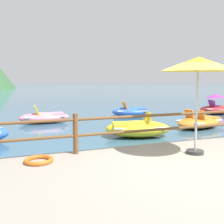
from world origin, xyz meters
TOP-DOWN VIEW (x-y plane):
  - ground_plane at (0.00, 40.00)m, footprint 200.00×200.00m
  - dock_railing at (-0.00, 1.55)m, footprint 23.92×0.12m
  - beach_umbrella at (0.24, 0.55)m, footprint 1.70×1.70m
  - life_ring at (-3.26, 1.18)m, footprint 0.61×0.61m
  - pedal_boat_1 at (4.09, 5.16)m, footprint 2.89×2.16m
  - pedal_boat_2 at (-2.21, 9.05)m, footprint 2.48×1.36m
  - pedal_boat_3 at (0.64, 4.40)m, footprint 2.72×2.00m
  - pedal_boat_4 at (8.24, 8.64)m, footprint 2.42×1.92m
  - pedal_boat_6 at (2.70, 9.48)m, footprint 2.39×1.82m

SIDE VIEW (x-z plane):
  - ground_plane at x=0.00m, z-range 0.00..0.00m
  - pedal_boat_1 at x=4.09m, z-range -0.16..0.67m
  - pedal_boat_2 at x=-2.21m, z-range -0.15..0.70m
  - pedal_boat_6 at x=2.70m, z-range -0.14..0.74m
  - pedal_boat_3 at x=0.64m, z-range -0.14..0.77m
  - pedal_boat_4 at x=8.24m, z-range -0.19..1.05m
  - life_ring at x=-3.26m, z-range 0.40..0.49m
  - dock_railing at x=0.00m, z-range 0.51..1.46m
  - beach_umbrella at x=0.24m, z-range 1.33..3.57m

